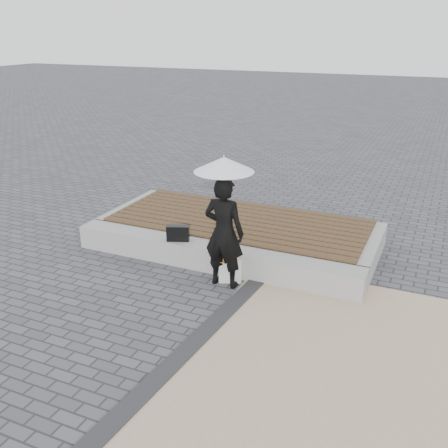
{
  "coord_description": "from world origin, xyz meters",
  "views": [
    {
      "loc": [
        3.31,
        -5.29,
        3.72
      ],
      "look_at": [
        0.43,
        1.14,
        1.0
      ],
      "focal_mm": 40.94,
      "sensor_mm": 36.0,
      "label": 1
    }
  ],
  "objects_px": {
    "handbag": "(178,233)",
    "canvas_tote": "(230,271)",
    "parasol": "(224,164)",
    "woman": "(224,233)",
    "seating_ledge": "(211,256)"
  },
  "relations": [
    {
      "from": "handbag",
      "to": "parasol",
      "type": "bearing_deg",
      "value": -42.89
    },
    {
      "from": "seating_ledge",
      "to": "parasol",
      "type": "xyz_separation_m",
      "value": [
        0.43,
        -0.46,
        1.71
      ]
    },
    {
      "from": "woman",
      "to": "parasol",
      "type": "height_order",
      "value": "parasol"
    },
    {
      "from": "parasol",
      "to": "handbag",
      "type": "bearing_deg",
      "value": 158.31
    },
    {
      "from": "parasol",
      "to": "handbag",
      "type": "xyz_separation_m",
      "value": [
        -1.02,
        0.41,
        -1.38
      ]
    },
    {
      "from": "woman",
      "to": "handbag",
      "type": "distance_m",
      "value": 1.15
    },
    {
      "from": "parasol",
      "to": "woman",
      "type": "bearing_deg",
      "value": 0.0
    },
    {
      "from": "seating_ledge",
      "to": "canvas_tote",
      "type": "relative_size",
      "value": 13.67
    },
    {
      "from": "handbag",
      "to": "canvas_tote",
      "type": "xyz_separation_m",
      "value": [
        1.07,
        -0.28,
        -0.35
      ]
    },
    {
      "from": "seating_ledge",
      "to": "woman",
      "type": "relative_size",
      "value": 2.9
    },
    {
      "from": "woman",
      "to": "seating_ledge",
      "type": "bearing_deg",
      "value": -45.37
    },
    {
      "from": "woman",
      "to": "parasol",
      "type": "relative_size",
      "value": 1.55
    },
    {
      "from": "parasol",
      "to": "handbag",
      "type": "height_order",
      "value": "parasol"
    },
    {
      "from": "canvas_tote",
      "to": "woman",
      "type": "bearing_deg",
      "value": -133.15
    },
    {
      "from": "woman",
      "to": "handbag",
      "type": "height_order",
      "value": "woman"
    }
  ]
}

